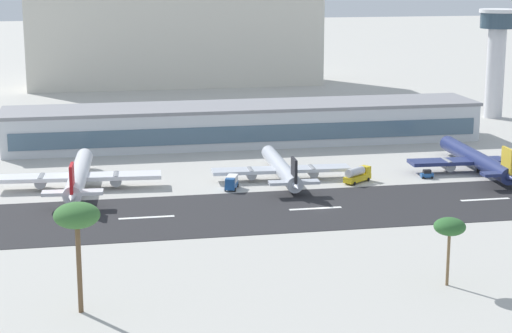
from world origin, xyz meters
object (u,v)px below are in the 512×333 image
Objects in this scene: service_box_truck_2 at (232,182)px; airliner_black_tail_gate_1 at (282,169)px; control_tower at (497,49)px; service_fuel_truck_0 at (357,175)px; airliner_gold_tail_gate_2 at (478,160)px; palm_tree_0 at (77,218)px; palm_tree_1 at (450,227)px; distant_hotel_block at (175,30)px; service_baggage_tug_1 at (427,174)px; terminal_building at (245,124)px; airliner_red_tail_gate_0 at (79,176)px.

airliner_black_tail_gate_1 is at bearing 134.35° from service_box_truck_2.
control_tower reaches higher than service_fuel_truck_0.
airliner_gold_tail_gate_2 reaches higher than service_fuel_truck_0.
palm_tree_1 is (61.28, 0.29, -5.20)m from palm_tree_0.
distant_hotel_block is at bearing 4.46° from airliner_black_tail_gate_1.
service_baggage_tug_1 is at bearing 40.67° from palm_tree_0.
service_fuel_truck_0 is 101.65m from palm_tree_0.
terminal_building is at bearing -87.39° from distant_hotel_block.
palm_tree_0 is at bearing 129.97° from airliner_gold_tail_gate_2.
service_box_truck_2 is (-66.43, -5.53, -1.42)m from airliner_gold_tail_gate_2.
control_tower is at bearing 47.46° from palm_tree_0.
airliner_black_tail_gate_1 is at bearing 97.83° from palm_tree_1.
service_baggage_tug_1 is 0.28× the size of palm_tree_1.
airliner_black_tail_gate_1 is 6.75× the size of service_box_truck_2.
airliner_black_tail_gate_1 is 13.08× the size of service_baggage_tug_1.
airliner_red_tail_gate_0 is at bearing -151.75° from control_tower.
control_tower is 0.78× the size of airliner_red_tail_gate_0.
service_baggage_tug_1 is at bearing 105.88° from airliner_gold_tail_gate_2.
palm_tree_0 is at bearing -111.15° from terminal_building.
terminal_building is 49.76m from airliner_black_tail_gate_1.
distant_hotel_block reaches higher than palm_tree_1.
control_tower is 214.59m from palm_tree_0.
airliner_gold_tail_gate_2 is 34.70m from service_fuel_truck_0.
palm_tree_1 reaches higher than terminal_building.
palm_tree_1 is at bearing -138.17° from airliner_red_tail_gate_0.
service_baggage_tug_1 is at bearing -94.87° from airliner_black_tail_gate_1.
service_box_truck_2 is (-32.07, -0.84, -0.24)m from service_fuel_truck_0.
service_fuel_truck_0 is at bearing 110.67° from service_box_truck_2.
control_tower is 139.66m from service_box_truck_2.
control_tower reaches higher than palm_tree_1.
service_box_truck_2 is (-50.87, -1.84, 0.74)m from service_baggage_tug_1.
distant_hotel_block is 15.44× the size of service_fuel_truck_0.
service_fuel_truck_0 is at bearing 8.23° from service_baggage_tug_1.
airliner_gold_tail_gate_2 is at bearing -86.49° from airliner_red_tail_gate_0.
service_box_truck_2 is at bearing 108.88° from palm_tree_1.
airliner_red_tail_gate_0 is at bearing -81.73° from service_box_truck_2.
airliner_red_tail_gate_0 is at bearing -103.20° from distant_hotel_block.
distant_hotel_block reaches higher than palm_tree_0.
control_tower is at bearing 10.74° from service_fuel_truck_0.
palm_tree_0 is (-0.03, -80.10, 12.20)m from airliner_red_tail_gate_0.
control_tower is 124.66m from airliner_black_tail_gate_1.
service_box_truck_2 is (-13.99, -6.58, -1.11)m from airliner_black_tail_gate_1.
service_baggage_tug_1 is (43.46, -191.68, -23.52)m from distant_hotel_block.
service_box_truck_2 is 82.79m from palm_tree_0.
control_tower is (94.92, 28.63, 18.46)m from terminal_building.
service_box_truck_2 is 0.36× the size of palm_tree_0.
distant_hotel_block is at bearing 92.61° from terminal_building.
service_baggage_tug_1 is at bearing 70.82° from palm_tree_1.
distant_hotel_block reaches higher than service_box_truck_2.
terminal_building is 139.02m from palm_tree_0.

